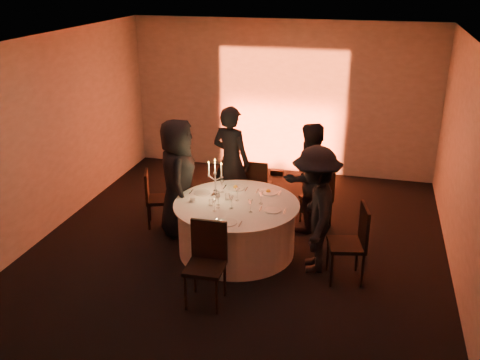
% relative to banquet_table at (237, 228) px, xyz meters
% --- Properties ---
extents(floor, '(7.00, 7.00, 0.00)m').
position_rel_banquet_table_xyz_m(floor, '(0.00, 0.00, -0.38)').
color(floor, black).
rests_on(floor, ground).
extents(ceiling, '(7.00, 7.00, 0.00)m').
position_rel_banquet_table_xyz_m(ceiling, '(0.00, 0.00, 2.62)').
color(ceiling, silver).
rests_on(ceiling, wall_back).
extents(wall_back, '(7.00, 0.00, 7.00)m').
position_rel_banquet_table_xyz_m(wall_back, '(0.00, 3.50, 1.12)').
color(wall_back, '#A4A098').
rests_on(wall_back, floor).
extents(wall_front, '(7.00, 0.00, 7.00)m').
position_rel_banquet_table_xyz_m(wall_front, '(0.00, -3.50, 1.12)').
color(wall_front, '#A4A098').
rests_on(wall_front, floor).
extents(wall_left, '(0.00, 7.00, 7.00)m').
position_rel_banquet_table_xyz_m(wall_left, '(-3.00, 0.00, 1.12)').
color(wall_left, '#A4A098').
rests_on(wall_left, floor).
extents(wall_right, '(0.00, 7.00, 7.00)m').
position_rel_banquet_table_xyz_m(wall_right, '(3.00, 0.00, 1.12)').
color(wall_right, '#A4A098').
rests_on(wall_right, floor).
extents(uplighter_fixture, '(0.25, 0.12, 0.10)m').
position_rel_banquet_table_xyz_m(uplighter_fixture, '(0.00, 3.20, -0.33)').
color(uplighter_fixture, black).
rests_on(uplighter_fixture, floor).
extents(banquet_table, '(1.80, 1.80, 0.77)m').
position_rel_banquet_table_xyz_m(banquet_table, '(0.00, 0.00, 0.00)').
color(banquet_table, black).
rests_on(banquet_table, floor).
extents(chair_left, '(0.52, 0.52, 0.92)m').
position_rel_banquet_table_xyz_m(chair_left, '(-1.49, 0.51, 0.13)').
color(chair_left, black).
rests_on(chair_left, floor).
extents(chair_back_left, '(0.41, 0.41, 0.91)m').
position_rel_banquet_table_xyz_m(chair_back_left, '(-0.02, 1.44, 0.13)').
color(chair_back_left, black).
rests_on(chair_back_left, floor).
extents(chair_back_right, '(0.57, 0.57, 0.92)m').
position_rel_banquet_table_xyz_m(chair_back_right, '(1.06, 1.12, 0.13)').
color(chair_back_right, black).
rests_on(chair_back_right, floor).
extents(chair_right, '(0.56, 0.56, 1.06)m').
position_rel_banquet_table_xyz_m(chair_right, '(1.67, -0.34, 0.22)').
color(chair_right, black).
rests_on(chair_right, floor).
extents(chair_front, '(0.47, 0.47, 1.04)m').
position_rel_banquet_table_xyz_m(chair_front, '(-0.04, -1.27, 0.21)').
color(chair_front, black).
rests_on(chair_front, floor).
extents(guest_left, '(0.85, 1.04, 1.84)m').
position_rel_banquet_table_xyz_m(guest_left, '(-1.01, 0.35, 0.54)').
color(guest_left, black).
rests_on(guest_left, floor).
extents(guest_back_left, '(0.78, 0.64, 1.86)m').
position_rel_banquet_table_xyz_m(guest_back_left, '(-0.42, 1.25, 0.55)').
color(guest_back_left, black).
rests_on(guest_back_left, floor).
extents(guest_back_right, '(1.07, 1.06, 1.75)m').
position_rel_banquet_table_xyz_m(guest_back_right, '(0.89, 0.97, 0.49)').
color(guest_back_right, black).
rests_on(guest_back_right, floor).
extents(guest_right, '(0.83, 1.23, 1.77)m').
position_rel_banquet_table_xyz_m(guest_right, '(1.13, -0.19, 0.50)').
color(guest_right, black).
rests_on(guest_right, floor).
extents(plate_left, '(0.36, 0.24, 0.01)m').
position_rel_banquet_table_xyz_m(plate_left, '(-0.59, 0.22, 0.39)').
color(plate_left, white).
rests_on(plate_left, banquet_table).
extents(plate_back_left, '(0.36, 0.28, 0.08)m').
position_rel_banquet_table_xyz_m(plate_back_left, '(-0.15, 0.53, 0.40)').
color(plate_back_left, white).
rests_on(plate_back_left, banquet_table).
extents(plate_back_right, '(0.35, 0.30, 0.08)m').
position_rel_banquet_table_xyz_m(plate_back_right, '(0.36, 0.50, 0.40)').
color(plate_back_right, white).
rests_on(plate_back_right, banquet_table).
extents(plate_right, '(0.36, 0.24, 0.01)m').
position_rel_banquet_table_xyz_m(plate_right, '(0.54, -0.11, 0.39)').
color(plate_right, white).
rests_on(plate_right, banquet_table).
extents(plate_front, '(0.36, 0.25, 0.01)m').
position_rel_banquet_table_xyz_m(plate_front, '(0.05, -0.63, 0.39)').
color(plate_front, white).
rests_on(plate_front, banquet_table).
extents(coffee_cup, '(0.11, 0.11, 0.07)m').
position_rel_banquet_table_xyz_m(coffee_cup, '(-0.62, -0.10, 0.42)').
color(coffee_cup, white).
rests_on(coffee_cup, banquet_table).
extents(candelabra, '(0.24, 0.11, 0.57)m').
position_rel_banquet_table_xyz_m(candelabra, '(-0.38, 0.21, 0.58)').
color(candelabra, white).
rests_on(candelabra, banquet_table).
extents(wine_glass_a, '(0.07, 0.07, 0.19)m').
position_rel_banquet_table_xyz_m(wine_glass_a, '(0.26, -0.24, 0.52)').
color(wine_glass_a, silver).
rests_on(wine_glass_a, banquet_table).
extents(wine_glass_b, '(0.07, 0.07, 0.19)m').
position_rel_banquet_table_xyz_m(wine_glass_b, '(0.34, 0.07, 0.52)').
color(wine_glass_b, silver).
rests_on(wine_glass_b, banquet_table).
extents(wine_glass_c, '(0.07, 0.07, 0.19)m').
position_rel_banquet_table_xyz_m(wine_glass_c, '(-0.23, -0.33, 0.52)').
color(wine_glass_c, silver).
rests_on(wine_glass_c, banquet_table).
extents(wine_glass_d, '(0.07, 0.07, 0.19)m').
position_rel_banquet_table_xyz_m(wine_glass_d, '(-0.03, -0.19, 0.52)').
color(wine_glass_d, silver).
rests_on(wine_glass_d, banquet_table).
extents(wine_glass_e, '(0.07, 0.07, 0.19)m').
position_rel_banquet_table_xyz_m(wine_glass_e, '(-0.01, 0.10, 0.52)').
color(wine_glass_e, silver).
rests_on(wine_glass_e, banquet_table).
extents(wine_glass_f, '(0.07, 0.07, 0.19)m').
position_rel_banquet_table_xyz_m(wine_glass_f, '(-0.21, -0.21, 0.52)').
color(wine_glass_f, silver).
rests_on(wine_glass_f, banquet_table).
extents(wine_glass_g, '(0.07, 0.07, 0.19)m').
position_rel_banquet_table_xyz_m(wine_glass_g, '(-0.31, 0.34, 0.52)').
color(wine_glass_g, silver).
rests_on(wine_glass_g, banquet_table).
extents(wine_glass_h, '(0.07, 0.07, 0.19)m').
position_rel_banquet_table_xyz_m(wine_glass_h, '(-0.23, -0.12, 0.52)').
color(wine_glass_h, silver).
rests_on(wine_glass_h, banquet_table).
extents(tumbler_a, '(0.07, 0.07, 0.09)m').
position_rel_banquet_table_xyz_m(tumbler_a, '(-0.33, -0.15, 0.43)').
color(tumbler_a, silver).
rests_on(tumbler_a, banquet_table).
extents(tumbler_b, '(0.07, 0.07, 0.09)m').
position_rel_banquet_table_xyz_m(tumbler_b, '(-0.16, 0.10, 0.43)').
color(tumbler_b, silver).
rests_on(tumbler_b, banquet_table).
extents(tumbler_c, '(0.07, 0.07, 0.09)m').
position_rel_banquet_table_xyz_m(tumbler_c, '(-0.32, 0.14, 0.43)').
color(tumbler_c, silver).
rests_on(tumbler_c, banquet_table).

